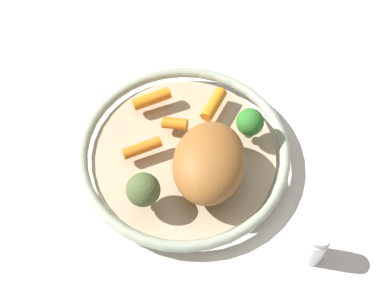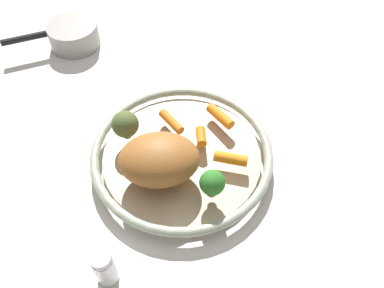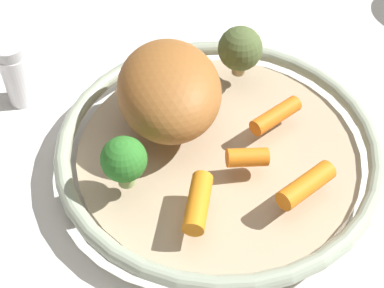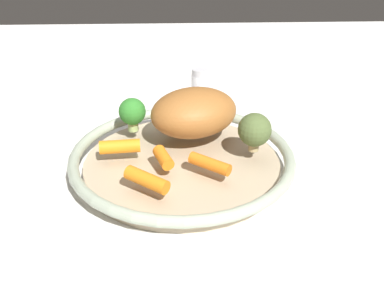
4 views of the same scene
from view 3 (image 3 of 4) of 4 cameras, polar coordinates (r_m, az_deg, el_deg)
name	(u,v)px [view 3 (image 3 of 4)]	position (r m, az deg, el deg)	size (l,w,h in m)	color
ground_plane	(218,162)	(0.61, 2.71, -1.86)	(1.85, 1.85, 0.00)	silver
serving_bowl	(218,149)	(0.60, 2.78, -0.57)	(0.36, 0.36, 0.04)	tan
roast_chicken_piece	(169,89)	(0.58, -2.44, 5.77)	(0.15, 0.11, 0.08)	#9D602B
baby_carrot_near_rim	(247,157)	(0.56, 5.84, -1.41)	(0.02, 0.02, 0.04)	orange
baby_carrot_left	(276,115)	(0.60, 8.80, 2.98)	(0.02, 0.02, 0.06)	orange
baby_carrot_back	(306,185)	(0.54, 11.91, -4.25)	(0.02, 0.02, 0.07)	orange
baby_carrot_right	(195,202)	(0.52, 0.36, -6.13)	(0.02, 0.02, 0.06)	orange
broccoli_floret_small	(242,49)	(0.64, 5.32, 9.87)	(0.05, 0.05, 0.06)	tan
broccoli_floret_edge	(124,160)	(0.52, -7.17, -1.70)	(0.05, 0.05, 0.06)	#94AC66
salt_shaker	(17,75)	(0.69, -17.94, 6.91)	(0.03, 0.03, 0.08)	white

